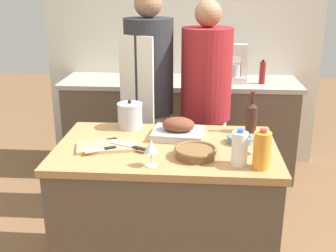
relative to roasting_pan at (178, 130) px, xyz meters
The scene contains 21 objects.
kitchen_island 0.51m from the roasting_pan, 112.51° to the right, with size 1.26×0.77×0.88m.
back_counter 1.51m from the roasting_pan, 92.41° to the left, with size 2.17×0.60×0.91m.
back_wall 1.82m from the roasting_pan, 91.94° to the left, with size 2.67×0.10×2.55m.
roasting_pan is the anchor object (origin of this frame).
wicker_basket 0.32m from the roasting_pan, 69.94° to the right, with size 0.23×0.23×0.05m.
cutting_board 0.45m from the roasting_pan, 152.43° to the right, with size 0.36×0.24×0.02m.
stock_pot 0.35m from the roasting_pan, 154.11° to the left, with size 0.16×0.16×0.19m.
mixing_bowl 0.37m from the roasting_pan, 10.66° to the right, with size 0.15×0.15×0.04m.
juice_jug 0.60m from the roasting_pan, 43.58° to the right, with size 0.09×0.09×0.21m.
milk_jug 0.50m from the roasting_pan, 49.12° to the right, with size 0.08×0.08×0.19m.
wine_bottle_green 0.47m from the roasting_pan, 16.39° to the left, with size 0.07×0.07×0.26m.
wine_glass_left 0.50m from the roasting_pan, 27.70° to the right, with size 0.07×0.07×0.13m.
wine_glass_right 0.45m from the roasting_pan, 105.00° to the right, with size 0.07×0.07×0.14m.
knife_chef 0.34m from the roasting_pan, 139.47° to the right, with size 0.23×0.13×0.01m.
knife_paring 0.44m from the roasting_pan, 166.89° to the right, with size 0.15×0.12×0.01m.
knife_bread 0.49m from the roasting_pan, 145.55° to the right, with size 0.17×0.11×0.01m.
stand_mixer 1.43m from the roasting_pan, 71.72° to the left, with size 0.18×0.14×0.35m.
condiment_bottle_tall 1.59m from the roasting_pan, 101.55° to the left, with size 0.05×0.05×0.21m.
condiment_bottle_short 1.51m from the roasting_pan, 63.47° to the left, with size 0.05×0.05×0.21m.
person_cook_aproned 0.71m from the roasting_pan, 111.12° to the left, with size 0.38×0.40×1.73m.
person_cook_guest 0.69m from the roasting_pan, 75.75° to the left, with size 0.37×0.37×1.66m.
Camera 1 is at (0.18, -2.23, 1.76)m, focal length 45.00 mm.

